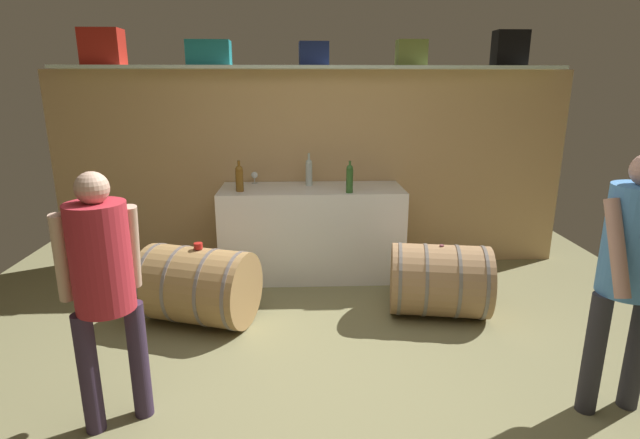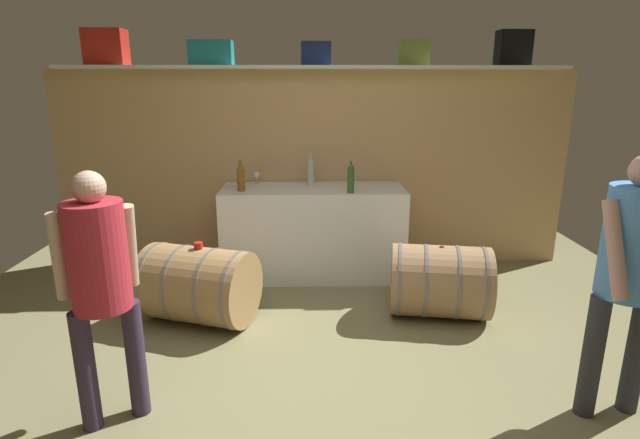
% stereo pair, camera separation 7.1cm
% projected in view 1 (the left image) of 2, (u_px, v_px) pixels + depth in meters
% --- Properties ---
extents(ground_plane, '(6.63, 7.97, 0.02)m').
position_uv_depth(ground_plane, '(319.00, 342.00, 3.86)').
color(ground_plane, '#7D7A52').
extents(back_wall_panel, '(5.43, 0.10, 2.08)m').
position_uv_depth(back_wall_panel, '(312.00, 170.00, 5.30)').
color(back_wall_panel, tan).
rests_on(back_wall_panel, ground).
extents(high_shelf_board, '(4.99, 0.40, 0.03)m').
position_uv_depth(high_shelf_board, '(312.00, 67.00, 4.87)').
color(high_shelf_board, silver).
rests_on(high_shelf_board, back_wall_panel).
extents(toolcase_red, '(0.38, 0.25, 0.34)m').
position_uv_depth(toolcase_red, '(103.00, 47.00, 4.74)').
color(toolcase_red, red).
rests_on(toolcase_red, high_shelf_board).
extents(toolcase_teal, '(0.42, 0.28, 0.23)m').
position_uv_depth(toolcase_teal, '(209.00, 53.00, 4.79)').
color(toolcase_teal, teal).
rests_on(toolcase_teal, high_shelf_board).
extents(toolcase_navy, '(0.29, 0.23, 0.22)m').
position_uv_depth(toolcase_navy, '(314.00, 54.00, 4.84)').
color(toolcase_navy, navy).
rests_on(toolcase_navy, high_shelf_board).
extents(toolcase_olive, '(0.29, 0.19, 0.25)m').
position_uv_depth(toolcase_olive, '(411.00, 53.00, 4.88)').
color(toolcase_olive, olive).
rests_on(toolcase_olive, high_shelf_board).
extents(toolcase_black, '(0.32, 0.19, 0.34)m').
position_uv_depth(toolcase_black, '(510.00, 48.00, 4.90)').
color(toolcase_black, black).
rests_on(toolcase_black, high_shelf_board).
extents(work_cabinet, '(1.84, 0.67, 0.93)m').
position_uv_depth(work_cabinet, '(312.00, 232.00, 5.07)').
color(work_cabinet, white).
rests_on(work_cabinet, ground).
extents(wine_bottle_amber, '(0.08, 0.08, 0.30)m').
position_uv_depth(wine_bottle_amber, '(239.00, 178.00, 4.75)').
color(wine_bottle_amber, brown).
rests_on(wine_bottle_amber, work_cabinet).
extents(wine_bottle_green, '(0.07, 0.07, 0.31)m').
position_uv_depth(wine_bottle_green, '(350.00, 178.00, 4.69)').
color(wine_bottle_green, '#2F5C27').
rests_on(wine_bottle_green, work_cabinet).
extents(wine_bottle_clear, '(0.07, 0.07, 0.33)m').
position_uv_depth(wine_bottle_clear, '(309.00, 172.00, 5.03)').
color(wine_bottle_clear, '#B0BEB8').
rests_on(wine_bottle_clear, work_cabinet).
extents(wine_glass, '(0.07, 0.07, 0.12)m').
position_uv_depth(wine_glass, '(254.00, 176.00, 5.14)').
color(wine_glass, white).
rests_on(wine_glass, work_cabinet).
extents(wine_barrel_near, '(1.05, 0.88, 0.65)m').
position_uv_depth(wine_barrel_near, '(198.00, 286.00, 4.09)').
color(wine_barrel_near, '#A47E4C').
rests_on(wine_barrel_near, ground).
extents(wine_barrel_far, '(0.91, 0.74, 0.63)m').
position_uv_depth(wine_barrel_far, '(439.00, 280.00, 4.22)').
color(wine_barrel_far, '#A37C53').
rests_on(wine_barrel_far, ground).
extents(tasting_cup, '(0.07, 0.07, 0.05)m').
position_uv_depth(tasting_cup, '(198.00, 246.00, 4.00)').
color(tasting_cup, red).
rests_on(tasting_cup, wine_barrel_near).
extents(winemaker_pouring, '(0.47, 0.42, 1.51)m').
position_uv_depth(winemaker_pouring, '(103.00, 276.00, 2.70)').
color(winemaker_pouring, '#34263D').
rests_on(winemaker_pouring, ground).
extents(visitor_tasting, '(0.49, 0.42, 1.59)m').
position_uv_depth(visitor_tasting, '(633.00, 261.00, 2.80)').
color(visitor_tasting, '#2C2C33').
rests_on(visitor_tasting, ground).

